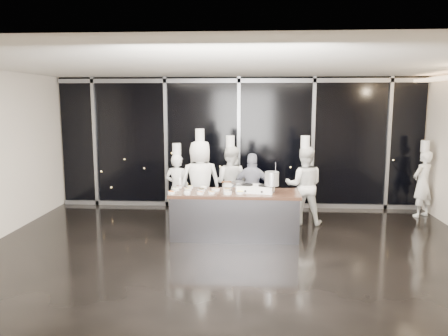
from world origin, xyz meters
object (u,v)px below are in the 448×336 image
object	(u,v)px
demo_counter	(235,215)
frying_pan	(238,182)
guest	(253,189)
chef_far_left	(177,187)
chef_right	(304,185)
chef_side	(423,183)
stove	(256,188)
chef_center	(230,182)
stock_pot	(272,179)
chef_left	(200,182)

from	to	relation	value
demo_counter	frying_pan	bearing A→B (deg)	64.99
demo_counter	guest	bearing A→B (deg)	68.93
frying_pan	guest	xyz separation A→B (m)	(0.30, 0.79, -0.29)
chef_far_left	chef_right	size ratio (longest dim) A/B	0.91
chef_far_left	chef_side	xyz separation A→B (m)	(5.48, 0.80, 0.01)
guest	chef_side	xyz separation A→B (m)	(3.85, 0.92, 0.02)
demo_counter	stove	bearing A→B (deg)	3.95
demo_counter	chef_far_left	bearing A→B (deg)	141.61
chef_center	stock_pot	bearing A→B (deg)	135.56
frying_pan	chef_center	size ratio (longest dim) A/B	0.25
demo_counter	chef_far_left	size ratio (longest dim) A/B	1.42
stove	chef_center	bearing A→B (deg)	123.60
frying_pan	stock_pot	bearing A→B (deg)	-2.74
frying_pan	chef_right	bearing A→B (deg)	45.21
frying_pan	chef_far_left	bearing A→B (deg)	156.38
chef_left	chef_side	distance (m)	5.06
demo_counter	frying_pan	xyz separation A→B (m)	(0.05, 0.11, 0.61)
demo_counter	frying_pan	size ratio (longest dim) A/B	5.26
chef_center	chef_right	bearing A→B (deg)	-175.65
chef_center	demo_counter	bearing A→B (deg)	110.41
demo_counter	chef_side	distance (m)	4.59
demo_counter	stove	size ratio (longest dim) A/B	3.30
chef_center	chef_side	xyz separation A→B (m)	(4.35, 0.49, -0.05)
chef_far_left	guest	distance (m)	1.63
demo_counter	stock_pot	world-z (taller)	stock_pot
chef_far_left	guest	xyz separation A→B (m)	(1.63, -0.12, -0.01)
chef_left	chef_center	world-z (taller)	chef_left
stove	guest	distance (m)	0.89
demo_counter	chef_left	bearing A→B (deg)	131.86
frying_pan	guest	bearing A→B (deg)	80.21
guest	chef_far_left	bearing A→B (deg)	-0.69
guest	demo_counter	bearing A→B (deg)	72.52
stock_pot	chef_far_left	bearing A→B (deg)	151.71
demo_counter	chef_far_left	xyz separation A→B (m)	(-1.28, 1.02, 0.32)
frying_pan	guest	world-z (taller)	guest
stove	chef_far_left	world-z (taller)	chef_far_left
chef_left	chef_side	bearing A→B (deg)	172.91
chef_right	chef_side	size ratio (longest dim) A/B	1.09
chef_left	stove	bearing A→B (deg)	126.48
stock_pot	chef_side	world-z (taller)	chef_side
stock_pot	guest	xyz separation A→B (m)	(-0.35, 0.95, -0.40)
guest	chef_side	size ratio (longest dim) A/B	0.88
stove	demo_counter	bearing A→B (deg)	-165.32
chef_center	chef_right	xyz separation A→B (m)	(1.59, -0.27, 0.01)
chef_center	chef_far_left	bearing A→B (deg)	29.26
chef_far_left	chef_center	world-z (taller)	chef_center
stove	guest	bearing A→B (deg)	104.17
stove	chef_right	bearing A→B (deg)	55.48
chef_far_left	stove	bearing A→B (deg)	163.70
chef_right	chef_side	distance (m)	2.86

